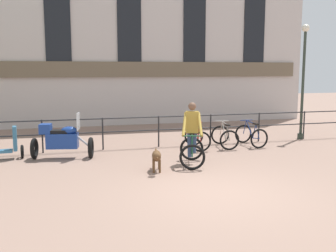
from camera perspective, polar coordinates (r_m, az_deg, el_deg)
name	(u,v)px	position (r m, az deg, el deg)	size (l,w,h in m)	color
ground_plane	(218,193)	(8.55, 7.26, -9.57)	(60.00, 60.00, 0.00)	#8E7060
canal_railing	(159,126)	(13.23, -1.37, -0.01)	(15.05, 0.05, 1.05)	#232326
building_facade	(128,28)	(18.86, -5.82, 13.94)	(18.00, 0.72, 9.02)	beige
cyclist_with_bike	(192,137)	(10.85, 3.50, -1.56)	(1.01, 1.32, 1.70)	black
dog	(157,157)	(10.08, -1.67, -4.46)	(0.35, 1.01, 0.57)	brown
parked_motorcycle	(62,140)	(11.93, -15.15, -1.93)	(1.84, 0.94, 1.35)	black
parked_bicycle_near_lamp	(197,138)	(13.00, 4.28, -1.75)	(0.79, 1.18, 0.86)	black
parked_bicycle_mid_left	(225,137)	(13.35, 8.23, -1.54)	(0.78, 1.18, 0.86)	black
parked_bicycle_mid_right	(251,135)	(13.77, 11.97, -1.34)	(0.72, 1.15, 0.86)	black
street_lamp	(303,75)	(15.47, 19.04, 6.96)	(0.28, 0.28, 4.23)	#2D382D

